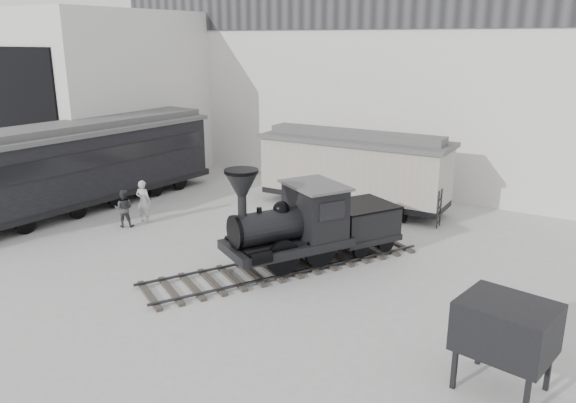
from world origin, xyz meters
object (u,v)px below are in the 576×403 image
Objects in this scene: passenger_coach at (89,164)px; coal_hopper at (505,334)px; boxcar at (354,168)px; visitor_a at (143,201)px; visitor_b at (124,208)px; locomotive at (306,228)px.

coal_hopper is at bearing -9.96° from passenger_coach.
coal_hopper is at bearing -52.40° from boxcar.
visitor_b is at bearing 59.41° from visitor_a.
passenger_coach is at bearing 176.09° from coal_hopper.
visitor_a is at bearing -153.03° from locomotive.
coal_hopper is at bearing 0.70° from locomotive.
boxcar is 4.05× the size of coal_hopper.
visitor_b is 16.20m from coal_hopper.
visitor_a is 16.14m from coal_hopper.
visitor_a is 0.84× the size of coal_hopper.
passenger_coach reaches higher than visitor_a.
locomotive is 12.00m from passenger_coach.
locomotive is at bearing 149.42° from visitor_b.
visitor_b is 0.72× the size of coal_hopper.
locomotive is 5.32× the size of visitor_a.
passenger_coach is 19.91m from coal_hopper.
visitor_a is (-8.17, 0.30, -0.38)m from locomotive.
passenger_coach is (-11.95, 0.70, 0.74)m from locomotive.
boxcar is at bearing 131.74° from locomotive.
boxcar reaches higher than coal_hopper.
boxcar is at bearing -166.53° from visitor_b.
visitor_b is (-0.27, -0.86, -0.13)m from visitor_a.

